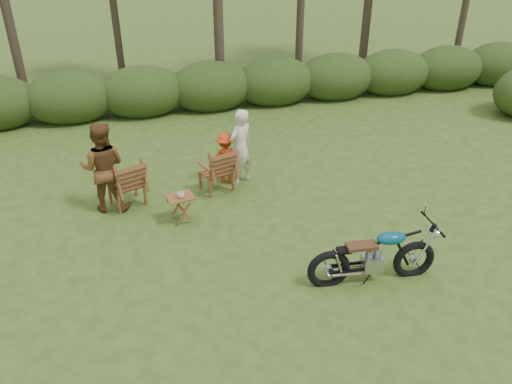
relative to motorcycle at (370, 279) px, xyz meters
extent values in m
plane|color=#304818|center=(-0.96, -0.24, 0.00)|extent=(80.00, 80.00, 0.00)
ellipsoid|color=#1F3513|center=(-4.96, 8.76, 0.63)|extent=(2.52, 1.68, 1.51)
ellipsoid|color=#1F3513|center=(-2.96, 8.76, 0.63)|extent=(2.52, 1.68, 1.51)
ellipsoid|color=#1F3513|center=(-0.96, 8.76, 0.63)|extent=(2.52, 1.68, 1.51)
ellipsoid|color=#1F3513|center=(1.04, 8.76, 0.63)|extent=(2.52, 1.68, 1.51)
ellipsoid|color=#1F3513|center=(3.04, 8.76, 0.63)|extent=(2.52, 1.68, 1.51)
ellipsoid|color=#1F3513|center=(5.04, 8.76, 0.63)|extent=(2.52, 1.68, 1.51)
ellipsoid|color=#1F3513|center=(7.04, 8.76, 0.63)|extent=(2.52, 1.68, 1.51)
ellipsoid|color=#1F3513|center=(9.04, 8.76, 0.63)|extent=(2.52, 1.68, 1.51)
imported|color=beige|center=(-2.66, 2.47, 0.58)|extent=(0.14, 0.14, 0.11)
imported|color=beige|center=(-1.22, 3.77, 0.00)|extent=(0.72, 0.66, 1.66)
imported|color=brown|center=(-4.00, 3.36, 0.00)|extent=(0.98, 0.83, 1.79)
imported|color=#C13E12|center=(-1.52, 3.89, 0.00)|extent=(0.78, 0.51, 1.13)
camera|label=1|loc=(-3.37, -5.62, 5.06)|focal=35.00mm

